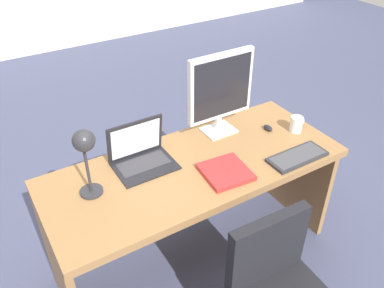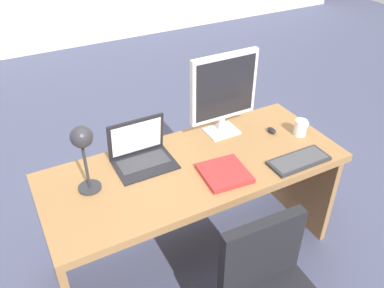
{
  "view_description": "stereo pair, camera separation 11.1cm",
  "coord_description": "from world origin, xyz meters",
  "px_view_note": "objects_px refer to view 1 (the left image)",
  "views": [
    {
      "loc": [
        -0.97,
        -1.55,
        2.16
      ],
      "look_at": [
        0.0,
        0.04,
        0.88
      ],
      "focal_mm": 37.77,
      "sensor_mm": 36.0,
      "label": 1
    },
    {
      "loc": [
        -0.87,
        -1.61,
        2.16
      ],
      "look_at": [
        0.0,
        0.04,
        0.88
      ],
      "focal_mm": 37.77,
      "sensor_mm": 36.0,
      "label": 2
    }
  ],
  "objects_px": {
    "keyboard": "(297,157)",
    "desk_lamp": "(85,149)",
    "laptop": "(139,150)",
    "book": "(226,172)",
    "coffee_mug": "(297,124)",
    "desk": "(191,187)",
    "mouse": "(268,128)",
    "monitor": "(221,89)"
  },
  "relations": [
    {
      "from": "keyboard",
      "to": "desk_lamp",
      "type": "height_order",
      "value": "desk_lamp"
    },
    {
      "from": "desk_lamp",
      "to": "coffee_mug",
      "type": "relative_size",
      "value": 3.77
    },
    {
      "from": "desk_lamp",
      "to": "book",
      "type": "relative_size",
      "value": 1.46
    },
    {
      "from": "mouse",
      "to": "monitor",
      "type": "bearing_deg",
      "value": 150.95
    },
    {
      "from": "laptop",
      "to": "coffee_mug",
      "type": "bearing_deg",
      "value": -12.91
    },
    {
      "from": "desk_lamp",
      "to": "coffee_mug",
      "type": "distance_m",
      "value": 1.35
    },
    {
      "from": "desk",
      "to": "mouse",
      "type": "distance_m",
      "value": 0.63
    },
    {
      "from": "laptop",
      "to": "desk_lamp",
      "type": "distance_m",
      "value": 0.42
    },
    {
      "from": "keyboard",
      "to": "coffee_mug",
      "type": "xyz_separation_m",
      "value": [
        0.2,
        0.23,
        0.04
      ]
    },
    {
      "from": "mouse",
      "to": "book",
      "type": "bearing_deg",
      "value": -155.47
    },
    {
      "from": "desk",
      "to": "book",
      "type": "distance_m",
      "value": 0.31
    },
    {
      "from": "monitor",
      "to": "coffee_mug",
      "type": "height_order",
      "value": "monitor"
    },
    {
      "from": "monitor",
      "to": "laptop",
      "type": "height_order",
      "value": "monitor"
    },
    {
      "from": "laptop",
      "to": "book",
      "type": "relative_size",
      "value": 1.22
    },
    {
      "from": "desk",
      "to": "desk_lamp",
      "type": "relative_size",
      "value": 4.34
    },
    {
      "from": "laptop",
      "to": "book",
      "type": "distance_m",
      "value": 0.5
    },
    {
      "from": "book",
      "to": "monitor",
      "type": "bearing_deg",
      "value": 60.36
    },
    {
      "from": "desk",
      "to": "laptop",
      "type": "relative_size",
      "value": 5.17
    },
    {
      "from": "laptop",
      "to": "desk_lamp",
      "type": "relative_size",
      "value": 0.84
    },
    {
      "from": "desk_lamp",
      "to": "book",
      "type": "height_order",
      "value": "desk_lamp"
    },
    {
      "from": "book",
      "to": "keyboard",
      "type": "bearing_deg",
      "value": -12.91
    },
    {
      "from": "desk",
      "to": "laptop",
      "type": "distance_m",
      "value": 0.4
    },
    {
      "from": "laptop",
      "to": "monitor",
      "type": "bearing_deg",
      "value": 2.77
    },
    {
      "from": "monitor",
      "to": "desk",
      "type": "bearing_deg",
      "value": -150.64
    },
    {
      "from": "desk",
      "to": "mouse",
      "type": "bearing_deg",
      "value": 2.16
    },
    {
      "from": "desk",
      "to": "coffee_mug",
      "type": "bearing_deg",
      "value": -6.05
    },
    {
      "from": "desk",
      "to": "laptop",
      "type": "xyz_separation_m",
      "value": [
        -0.25,
        0.15,
        0.27
      ]
    },
    {
      "from": "desk",
      "to": "keyboard",
      "type": "relative_size",
      "value": 4.78
    },
    {
      "from": "monitor",
      "to": "desk_lamp",
      "type": "distance_m",
      "value": 0.92
    },
    {
      "from": "keyboard",
      "to": "desk_lamp",
      "type": "relative_size",
      "value": 0.91
    },
    {
      "from": "laptop",
      "to": "keyboard",
      "type": "relative_size",
      "value": 0.92
    },
    {
      "from": "monitor",
      "to": "coffee_mug",
      "type": "bearing_deg",
      "value": -31.06
    },
    {
      "from": "laptop",
      "to": "mouse",
      "type": "bearing_deg",
      "value": -8.52
    },
    {
      "from": "book",
      "to": "coffee_mug",
      "type": "xyz_separation_m",
      "value": [
        0.64,
        0.12,
        0.04
      ]
    },
    {
      "from": "desk",
      "to": "book",
      "type": "xyz_separation_m",
      "value": [
        0.1,
        -0.2,
        0.21
      ]
    },
    {
      "from": "monitor",
      "to": "coffee_mug",
      "type": "distance_m",
      "value": 0.55
    },
    {
      "from": "desk_lamp",
      "to": "book",
      "type": "xyz_separation_m",
      "value": [
        0.69,
        -0.21,
        -0.28
      ]
    },
    {
      "from": "mouse",
      "to": "coffee_mug",
      "type": "distance_m",
      "value": 0.18
    },
    {
      "from": "desk",
      "to": "monitor",
      "type": "height_order",
      "value": "monitor"
    },
    {
      "from": "desk",
      "to": "book",
      "type": "height_order",
      "value": "book"
    },
    {
      "from": "desk",
      "to": "monitor",
      "type": "distance_m",
      "value": 0.61
    },
    {
      "from": "mouse",
      "to": "book",
      "type": "distance_m",
      "value": 0.54
    }
  ]
}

